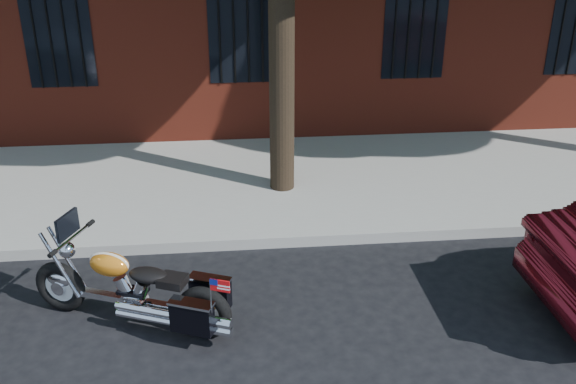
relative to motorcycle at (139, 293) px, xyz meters
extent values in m
plane|color=black|center=(1.26, 0.19, -0.41)|extent=(120.00, 120.00, 0.00)
cube|color=gray|center=(1.26, 1.57, -0.33)|extent=(40.00, 0.16, 0.15)
cube|color=gray|center=(1.26, 3.45, -0.33)|extent=(40.00, 3.60, 0.15)
cube|color=black|center=(1.26, 5.30, 1.79)|extent=(1.10, 0.14, 2.00)
cylinder|color=black|center=(1.26, 5.22, 1.79)|extent=(0.04, 0.04, 2.00)
cylinder|color=black|center=(1.76, 3.09, 2.09)|extent=(0.36, 0.36, 5.00)
torus|color=black|center=(-0.89, 0.37, -0.10)|extent=(0.60, 0.35, 0.59)
torus|color=black|center=(0.67, -0.27, -0.10)|extent=(0.60, 0.35, 0.59)
cylinder|color=white|center=(-0.89, 0.37, -0.10)|extent=(0.43, 0.22, 0.44)
cylinder|color=white|center=(0.67, -0.27, -0.10)|extent=(0.43, 0.22, 0.44)
ellipsoid|color=white|center=(-0.89, 0.37, -0.02)|extent=(0.33, 0.22, 0.17)
ellipsoid|color=orange|center=(0.67, -0.27, 0.00)|extent=(0.33, 0.23, 0.17)
cube|color=white|center=(-0.11, 0.05, -0.12)|extent=(1.26, 0.58, 0.07)
cylinder|color=white|center=(-0.07, 0.03, -0.14)|extent=(0.32, 0.25, 0.28)
cylinder|color=white|center=(0.28, -0.28, -0.13)|extent=(1.05, 0.49, 0.08)
ellipsoid|color=orange|center=(-0.29, 0.12, 0.28)|extent=(0.50, 0.40, 0.25)
ellipsoid|color=black|center=(0.12, -0.04, 0.23)|extent=(0.49, 0.40, 0.14)
cube|color=black|center=(0.73, -0.04, -0.01)|extent=(0.45, 0.29, 0.34)
cube|color=black|center=(0.56, -0.47, -0.01)|extent=(0.45, 0.29, 0.34)
cylinder|color=white|center=(-0.66, 0.27, 0.53)|extent=(0.29, 0.65, 0.03)
sphere|color=white|center=(-0.74, 0.31, 0.37)|extent=(0.23, 0.23, 0.18)
cube|color=black|center=(-0.69, 0.29, 0.67)|extent=(0.17, 0.34, 0.25)
cube|color=red|center=(0.85, -0.62, 0.43)|extent=(0.19, 0.09, 0.12)
camera|label=1|loc=(0.99, -5.70, 3.71)|focal=40.00mm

